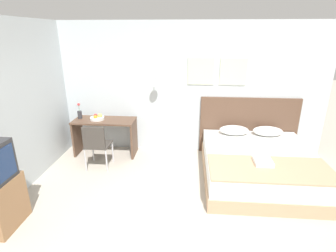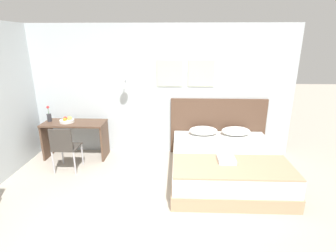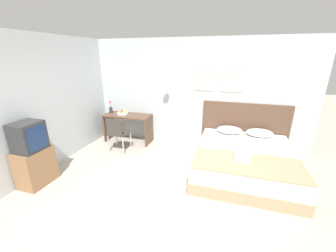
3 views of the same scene
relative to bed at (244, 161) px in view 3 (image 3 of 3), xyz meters
name	(u,v)px [view 3 (image 3 of 3)]	position (x,y,z in m)	size (l,w,h in m)	color
ground_plane	(155,204)	(-1.37, -1.41, -0.25)	(24.00, 24.00, 0.00)	#B2A899
wall_back	(190,94)	(-1.37, 1.13, 1.08)	(5.75, 0.31, 2.65)	silver
wall_left	(3,115)	(-3.88, -1.65, 1.07)	(0.06, 5.52, 2.65)	silver
bed	(244,161)	(0.00, 0.00, 0.00)	(1.86, 2.09, 0.51)	tan
headboard	(244,127)	(0.00, 1.08, 0.35)	(1.98, 0.06, 1.19)	brown
pillow_left	(230,130)	(-0.33, 0.81, 0.34)	(0.57, 0.37, 0.17)	white
pillow_right	(260,133)	(0.33, 0.81, 0.34)	(0.57, 0.37, 0.17)	white
throw_blanket	(247,164)	(0.00, -0.61, 0.27)	(1.81, 0.84, 0.02)	tan
folded_towel_near_foot	(242,157)	(-0.08, -0.46, 0.31)	(0.27, 0.29, 0.06)	white
desk	(128,123)	(-2.94, 0.76, 0.28)	(1.24, 0.55, 0.75)	brown
desk_chair	(117,132)	(-2.90, 0.10, 0.26)	(0.44, 0.44, 0.86)	#3D3833
fruit_bowl	(123,113)	(-3.08, 0.75, 0.54)	(0.28, 0.28, 0.13)	silver
flower_vase	(111,109)	(-3.47, 0.80, 0.61)	(0.09, 0.09, 0.33)	#333338
tv_stand	(36,167)	(-3.63, -1.52, 0.09)	(0.40, 0.59, 0.67)	#8E6642
television	(29,137)	(-3.62, -1.52, 0.68)	(0.39, 0.45, 0.51)	#2D2D30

